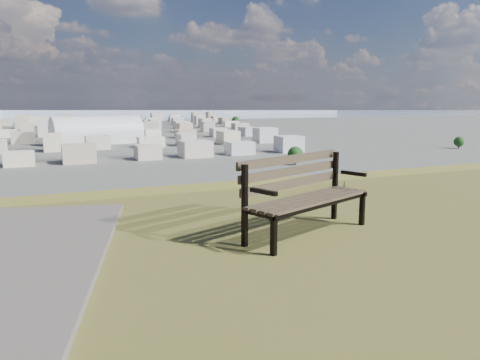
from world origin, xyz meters
name	(u,v)px	position (x,y,z in m)	size (l,w,h in m)	color
park_bench	(303,190)	(0.46, 1.27, 25.49)	(1.74, 1.11, 0.87)	#443727
grass_tufts	(347,287)	(-0.13, -0.44, 25.11)	(12.49, 7.38, 0.28)	brown
arena	(97,135)	(26.09, 282.74, 5.00)	(53.12, 29.49, 21.21)	silver
city_blocks	(47,127)	(0.00, 394.44, 3.50)	(395.00, 361.00, 7.00)	beige
city_trees	(2,133)	(-26.39, 319.00, 4.83)	(406.52, 387.20, 9.98)	#37251B
bay_water	(45,113)	(0.00, 900.00, 0.00)	(2400.00, 700.00, 0.12)	#9BABC5
far_hills	(19,98)	(-60.92, 1402.93, 25.47)	(2050.00, 340.00, 60.00)	#99A8BE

